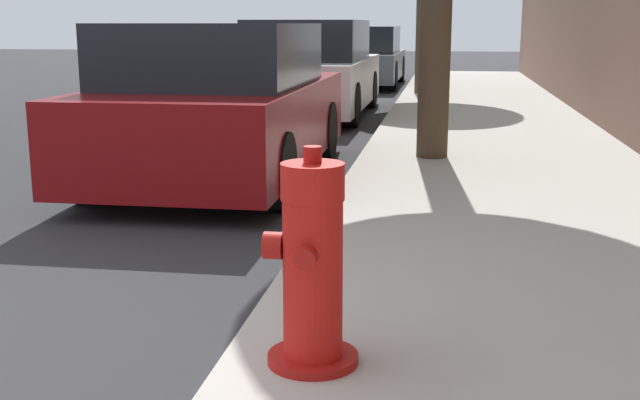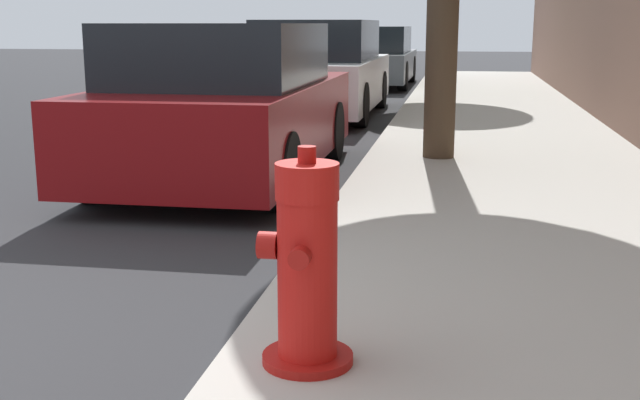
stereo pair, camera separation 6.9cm
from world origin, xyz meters
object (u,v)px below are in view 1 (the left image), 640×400
at_px(parked_car_near, 220,106).
at_px(parked_car_mid, 311,71).
at_px(fire_hydrant, 312,268).
at_px(parked_car_far, 360,57).

height_order(parked_car_near, parked_car_mid, parked_car_mid).
distance_m(fire_hydrant, parked_car_far, 15.66).
height_order(fire_hydrant, parked_car_near, parked_car_near).
relative_size(fire_hydrant, parked_car_far, 0.19).
height_order(parked_car_near, parked_car_far, parked_car_near).
distance_m(parked_car_near, parked_car_far, 11.45).
xyz_separation_m(fire_hydrant, parked_car_mid, (-1.59, 9.35, 0.19)).
height_order(parked_car_mid, parked_car_far, parked_car_mid).
relative_size(fire_hydrant, parked_car_near, 0.22).
bearing_deg(parked_car_near, parked_car_far, 89.84).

